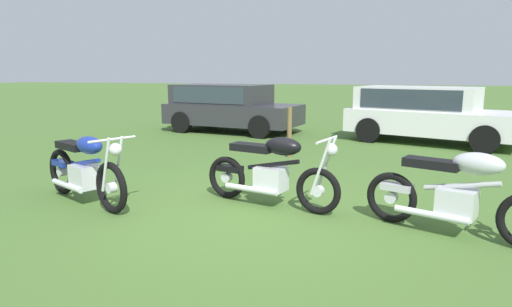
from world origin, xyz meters
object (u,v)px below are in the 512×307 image
object	(u,v)px
car_white	(425,110)
motorcycle_black	(271,171)
car_charcoal	(228,104)
motorcycle_silver	(458,194)
fence_post_wooden	(289,132)
motorcycle_blue	(84,169)

from	to	relation	value
car_white	motorcycle_black	bearing A→B (deg)	-91.99
motorcycle_black	car_charcoal	xyz separation A→B (m)	(-3.10, 7.01, 0.35)
car_charcoal	motorcycle_silver	bearing A→B (deg)	-44.72
motorcycle_silver	car_charcoal	xyz separation A→B (m)	(-5.34, 7.53, 0.35)
car_white	fence_post_wooden	xyz separation A→B (m)	(-2.97, -2.97, -0.30)
motorcycle_blue	car_charcoal	xyz separation A→B (m)	(-0.58, 7.59, 0.35)
motorcycle_silver	fence_post_wooden	size ratio (longest dim) A/B	1.80
motorcycle_blue	motorcycle_black	distance (m)	2.58
motorcycle_silver	fence_post_wooden	distance (m)	4.83
motorcycle_black	motorcycle_silver	size ratio (longest dim) A/B	1.03
motorcycle_black	fence_post_wooden	distance (m)	3.52
car_charcoal	car_white	distance (m)	5.64
car_white	fence_post_wooden	world-z (taller)	car_white
motorcycle_silver	car_white	size ratio (longest dim) A/B	0.43
motorcycle_blue	car_charcoal	bearing A→B (deg)	120.18
car_white	motorcycle_silver	bearing A→B (deg)	-72.94
motorcycle_blue	motorcycle_silver	xyz separation A→B (m)	(4.76, 0.05, 0.00)
motorcycle_black	car_white	distance (m)	6.94
motorcycle_black	car_white	xyz separation A→B (m)	(2.51, 6.46, 0.35)
motorcycle_black	car_charcoal	bearing A→B (deg)	129.22
motorcycle_blue	car_white	distance (m)	8.65
car_charcoal	fence_post_wooden	world-z (taller)	car_charcoal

